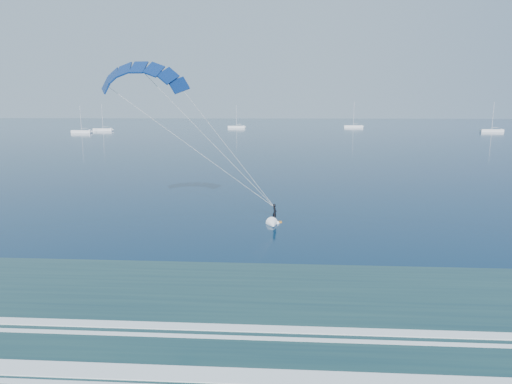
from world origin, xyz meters
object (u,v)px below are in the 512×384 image
object	(u,v)px
sailboat_3	(353,126)
sailboat_4	(492,130)
sailboat_1	(103,130)
sailboat_0	(82,131)
kitesurfer_rig	(210,141)
sailboat_2	(236,127)

from	to	relation	value
sailboat_3	sailboat_4	bearing A→B (deg)	-37.96
sailboat_1	sailboat_4	bearing A→B (deg)	0.79
sailboat_0	sailboat_3	xyz separation A→B (m)	(123.26, 62.52, 0.01)
kitesurfer_rig	sailboat_3	world-z (taller)	kitesurfer_rig
sailboat_0	sailboat_1	bearing A→B (deg)	82.67
sailboat_1	sailboat_3	size ratio (longest dim) A/B	0.91
sailboat_4	sailboat_1	bearing A→B (deg)	-179.21
kitesurfer_rig	sailboat_2	bearing A→B (deg)	95.48
kitesurfer_rig	sailboat_4	world-z (taller)	kitesurfer_rig
sailboat_0	sailboat_4	world-z (taller)	sailboat_4
sailboat_2	sailboat_4	bearing A→B (deg)	-15.25
kitesurfer_rig	sailboat_3	size ratio (longest dim) A/B	1.22
sailboat_2	kitesurfer_rig	bearing A→B (deg)	-84.52
sailboat_3	sailboat_4	distance (m)	69.20
sailboat_0	sailboat_3	distance (m)	138.20
sailboat_0	sailboat_2	xyz separation A→B (m)	(60.61, 51.90, 0.00)
sailboat_0	sailboat_4	xyz separation A→B (m)	(177.81, 19.95, 0.01)
kitesurfer_rig	sailboat_2	world-z (taller)	kitesurfer_rig
sailboat_0	sailboat_2	distance (m)	79.79
sailboat_4	sailboat_3	bearing A→B (deg)	142.04
sailboat_0	sailboat_1	xyz separation A→B (m)	(2.25, 17.52, 0.01)
sailboat_0	sailboat_1	size ratio (longest dim) A/B	0.94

